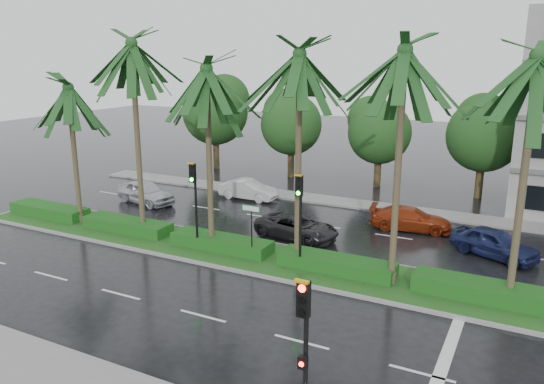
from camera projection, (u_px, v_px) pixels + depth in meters
The scene contains 16 objects.
ground at pixel (266, 269), 23.92m from camera, with size 120.00×120.00×0.00m, color black.
far_sidewalk at pixel (352, 204), 34.24m from camera, with size 40.00×2.00×0.12m, color slate.
median at pixel (276, 260), 24.76m from camera, with size 36.00×4.00×0.15m.
hedge at pixel (276, 253), 24.67m from camera, with size 35.20×1.40×0.60m.
lane_markings at pixel (325, 285), 22.21m from camera, with size 34.00×13.06×0.01m.
palm_row at pixel (251, 77), 23.23m from camera, with size 26.30×4.20×10.59m.
signal_near at pixel (304, 354), 12.55m from camera, with size 0.34×0.45×4.36m.
signal_median_left at pixel (194, 193), 25.20m from camera, with size 0.34×0.42×4.36m.
signal_median_right at pixel (300, 208), 22.76m from camera, with size 0.34×0.42×4.36m.
street_sign at pixel (251, 218), 24.24m from camera, with size 0.95×0.09×2.60m.
bg_trees at pixel (355, 123), 38.76m from camera, with size 32.91×5.46×7.88m.
car_silver at pixel (146, 192), 34.35m from camera, with size 4.32×1.74×1.47m, color silver.
car_white at pixel (248, 190), 35.37m from camera, with size 3.95×1.38×1.30m, color #BABABA.
car_darkgrey at pixel (297, 227), 27.79m from camera, with size 4.51×2.08×1.25m, color #242427.
car_red at pixel (411, 219), 29.14m from camera, with size 4.40×1.79×1.28m, color maroon.
car_blue at pixel (495, 243), 25.20m from camera, with size 4.09×1.65×1.39m, color navy.
Camera 1 is at (10.43, -19.69, 9.38)m, focal length 35.00 mm.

